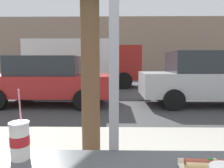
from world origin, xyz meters
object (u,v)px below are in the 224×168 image
object	(u,v)px
soda_cup_left	(20,140)
parked_car_red	(48,80)
hotdog_tray_far	(212,166)
parked_car_silver	(208,78)
box_truck	(83,61)

from	to	relation	value
soda_cup_left	parked_car_red	size ratio (longest dim) A/B	0.08
hotdog_tray_far	parked_car_silver	world-z (taller)	parked_car_silver
soda_cup_left	parked_car_red	xyz separation A→B (m)	(-1.82, 5.82, -0.24)
soda_cup_left	hotdog_tray_far	distance (m)	0.86
hotdog_tray_far	parked_car_red	world-z (taller)	parked_car_red
parked_car_red	box_truck	distance (m)	5.05
hotdog_tray_far	parked_car_red	distance (m)	6.49
soda_cup_left	box_truck	bearing A→B (deg)	97.53
parked_car_red	soda_cup_left	bearing A→B (deg)	-72.61
parked_car_silver	box_truck	xyz separation A→B (m)	(-4.99, 4.99, 0.60)
box_truck	soda_cup_left	bearing A→B (deg)	-82.47
parked_car_silver	box_truck	world-z (taller)	box_truck
soda_cup_left	parked_car_silver	xyz separation A→B (m)	(3.56, 5.82, -0.17)
hotdog_tray_far	box_truck	bearing A→B (deg)	101.79
parked_car_silver	parked_car_red	bearing A→B (deg)	-180.00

